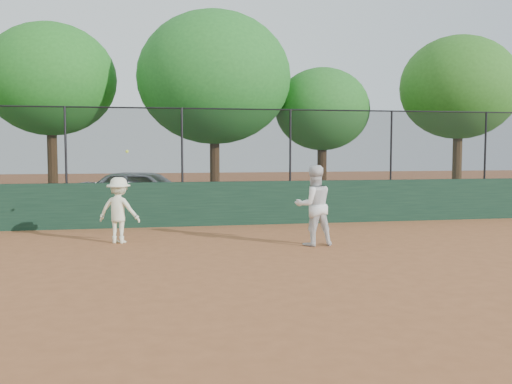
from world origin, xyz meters
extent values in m
plane|color=#A05B33|center=(0.00, 0.00, 0.00)|extent=(80.00, 80.00, 0.00)
cube|color=#193725|center=(0.00, 6.00, 0.60)|extent=(26.00, 0.20, 1.20)
cube|color=#335119|center=(0.00, 12.00, 0.00)|extent=(36.00, 12.00, 0.01)
imported|color=#A5A9AF|center=(-1.49, 8.62, 0.73)|extent=(4.64, 3.00, 1.47)
imported|color=white|center=(2.11, 2.38, 0.87)|extent=(0.90, 0.72, 1.75)
imported|color=white|center=(-2.06, 3.51, 0.74)|extent=(1.09, 0.86, 1.47)
sphere|color=#C2E833|center=(-1.85, 3.10, 2.04)|extent=(0.07, 0.07, 0.07)
cube|color=black|center=(0.00, 6.00, 2.20)|extent=(26.00, 0.02, 2.00)
cylinder|color=black|center=(0.00, 6.00, 3.18)|extent=(26.00, 0.04, 0.04)
cylinder|color=black|center=(-3.50, 6.00, 2.20)|extent=(0.06, 0.06, 2.00)
cylinder|color=black|center=(-0.50, 6.00, 2.20)|extent=(0.06, 0.06, 2.00)
cylinder|color=black|center=(2.50, 6.00, 2.20)|extent=(0.06, 0.06, 2.00)
cylinder|color=black|center=(5.50, 6.00, 2.20)|extent=(0.06, 0.06, 2.00)
cylinder|color=black|center=(8.50, 6.00, 2.20)|extent=(0.06, 0.06, 2.00)
cylinder|color=#462D18|center=(-4.84, 12.48, 1.39)|extent=(0.36, 0.36, 2.79)
ellipsoid|color=#20661D|center=(-4.84, 12.48, 4.61)|extent=(4.72, 4.29, 4.08)
cylinder|color=#4A2E1A|center=(1.01, 11.37, 1.26)|extent=(0.36, 0.36, 2.52)
ellipsoid|color=#206621|center=(1.01, 11.37, 4.67)|extent=(5.58, 5.07, 4.82)
cylinder|color=#3C2514|center=(5.24, 11.79, 1.10)|extent=(0.36, 0.36, 2.20)
ellipsoid|color=#22601F|center=(5.24, 11.79, 3.62)|extent=(3.68, 3.34, 3.18)
cylinder|color=#4E341B|center=(10.25, 10.56, 1.34)|extent=(0.36, 0.36, 2.67)
ellipsoid|color=#285F1B|center=(10.25, 10.56, 4.42)|extent=(4.52, 4.11, 3.91)
camera|label=1|loc=(-1.43, -9.46, 2.11)|focal=40.00mm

